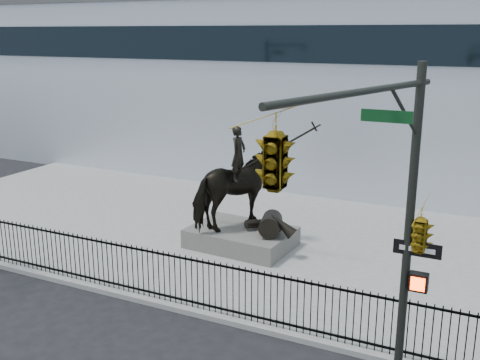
% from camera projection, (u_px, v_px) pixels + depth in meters
% --- Properties ---
extents(ground, '(120.00, 120.00, 0.00)m').
position_uv_depth(ground, '(129.00, 322.00, 15.01)').
color(ground, black).
rests_on(ground, ground).
extents(plaza, '(30.00, 12.00, 0.15)m').
position_uv_depth(plaza, '(242.00, 236.00, 21.08)').
color(plaza, gray).
rests_on(plaza, ground).
extents(building, '(44.00, 14.00, 9.00)m').
position_uv_depth(building, '(343.00, 88.00, 31.26)').
color(building, silver).
rests_on(building, ground).
extents(picket_fence, '(22.10, 0.10, 1.50)m').
position_uv_depth(picket_fence, '(154.00, 274.00, 15.87)').
color(picket_fence, black).
rests_on(picket_fence, plaza).
extents(statue_plinth, '(3.66, 2.64, 0.66)m').
position_uv_depth(statue_plinth, '(241.00, 237.00, 19.86)').
color(statue_plinth, '#52514B').
rests_on(statue_plinth, plaza).
extents(equestrian_statue, '(4.50, 2.93, 3.82)m').
position_uv_depth(equestrian_statue, '(243.00, 191.00, 19.39)').
color(equestrian_statue, black).
rests_on(equestrian_statue, statue_plinth).
extents(traffic_signal_right, '(2.17, 6.86, 7.00)m').
position_uv_depth(traffic_signal_right, '(358.00, 198.00, 9.30)').
color(traffic_signal_right, black).
rests_on(traffic_signal_right, ground).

